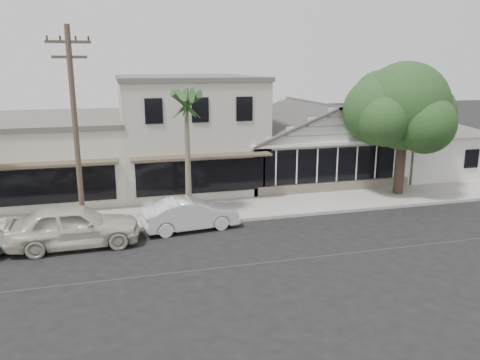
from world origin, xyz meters
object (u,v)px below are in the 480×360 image
object	(u,v)px
car_0	(74,226)
shade_tree	(401,109)
car_1	(191,214)
utility_pole	(75,128)

from	to	relation	value
car_0	shade_tree	bearing A→B (deg)	-79.64
car_1	utility_pole	bearing A→B (deg)	75.19
utility_pole	car_0	world-z (taller)	utility_pole
utility_pole	car_0	distance (m)	4.18
car_0	car_1	world-z (taller)	car_0
car_0	shade_tree	world-z (taller)	shade_tree
utility_pole	shade_tree	distance (m)	17.33
car_0	car_1	xyz separation A→B (m)	(5.00, 0.84, -0.18)
car_1	shade_tree	world-z (taller)	shade_tree
utility_pole	car_1	xyz separation A→B (m)	(4.74, -0.68, -4.06)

